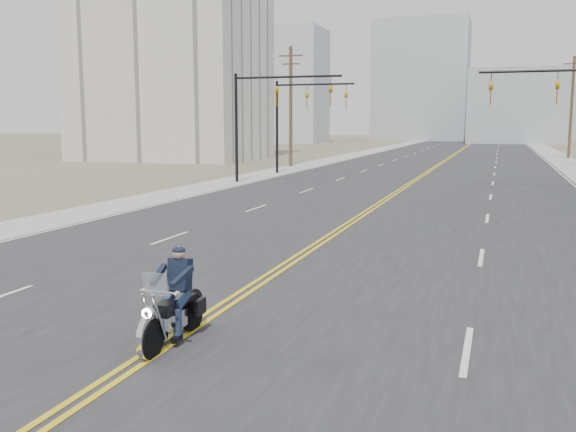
{
  "coord_description": "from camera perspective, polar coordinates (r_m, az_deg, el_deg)",
  "views": [
    {
      "loc": [
        5.39,
        -6.84,
        3.84
      ],
      "look_at": [
        0.55,
        7.8,
        1.6
      ],
      "focal_mm": 40.0,
      "sensor_mm": 36.0,
      "label": 1
    }
  ],
  "objects": [
    {
      "name": "haze_bldg_d",
      "position": [
        148.15,
        11.78,
        11.63
      ],
      "size": [
        20.0,
        15.0,
        26.0
      ],
      "primitive_type": "cube",
      "color": "#ADB2B7",
      "rests_on": "ground"
    },
    {
      "name": "sidewalk_left",
      "position": [
        78.76,
        5.93,
        5.42
      ],
      "size": [
        3.0,
        200.0,
        0.01
      ],
      "primitive_type": "cube",
      "color": "#A5A5A0",
      "rests_on": "ground"
    },
    {
      "name": "haze_bldg_b",
      "position": [
        131.9,
        19.7,
        9.15
      ],
      "size": [
        18.0,
        14.0,
        14.0
      ],
      "primitive_type": "cube",
      "color": "#ADB2B7",
      "rests_on": "ground"
    },
    {
      "name": "traffic_mast_left",
      "position": [
        41.42,
        -2.02,
        9.77
      ],
      "size": [
        7.1,
        0.26,
        7.0
      ],
      "color": "black",
      "rests_on": "ground"
    },
    {
      "name": "motorcyclist",
      "position": [
        11.4,
        -10.26,
        -7.1
      ],
      "size": [
        0.96,
        2.17,
        1.69
      ],
      "primitive_type": null,
      "rotation": [
        0.0,
        0.0,
        3.16
      ],
      "color": "black",
      "rests_on": "ground"
    },
    {
      "name": "apartment_block",
      "position": [
        71.16,
        -10.4,
        17.15
      ],
      "size": [
        18.0,
        14.0,
        30.0
      ],
      "primitive_type": "cube",
      "color": "silver",
      "rests_on": "ground"
    },
    {
      "name": "traffic_mast_right",
      "position": [
        39.02,
        23.9,
        9.17
      ],
      "size": [
        7.1,
        0.26,
        7.0
      ],
      "color": "black",
      "rests_on": "ground"
    },
    {
      "name": "traffic_mast_far",
      "position": [
        49.1,
        0.89,
        9.46
      ],
      "size": [
        6.1,
        0.26,
        7.0
      ],
      "color": "black",
      "rests_on": "ground"
    },
    {
      "name": "sidewalk_right",
      "position": [
        77.17,
        22.91,
        4.76
      ],
      "size": [
        3.0,
        200.0,
        0.01
      ],
      "primitive_type": "cube",
      "color": "#A5A5A0",
      "rests_on": "ground"
    },
    {
      "name": "ground_plane",
      "position": [
        9.52,
        -18.96,
        -16.0
      ],
      "size": [
        400.0,
        400.0,
        0.0
      ],
      "primitive_type": "plane",
      "color": "#776D56",
      "rests_on": "ground"
    },
    {
      "name": "haze_bldg_a",
      "position": [
        128.56,
        -0.03,
        11.45
      ],
      "size": [
        14.0,
        12.0,
        22.0
      ],
      "primitive_type": "cube",
      "color": "#B7BCC6",
      "rests_on": "ground"
    },
    {
      "name": "road",
      "position": [
        77.12,
        14.34,
        5.15
      ],
      "size": [
        20.0,
        200.0,
        0.01
      ],
      "primitive_type": "cube",
      "color": "#303033",
      "rests_on": "ground"
    },
    {
      "name": "utility_pole_e",
      "position": [
        77.19,
        23.9,
        8.96
      ],
      "size": [
        2.2,
        0.3,
        11.0
      ],
      "color": "brown",
      "rests_on": "ground"
    },
    {
      "name": "haze_bldg_f",
      "position": [
        147.68,
        -3.78,
        9.85
      ],
      "size": [
        12.0,
        12.0,
        16.0
      ],
      "primitive_type": "cube",
      "color": "#ADB2B7",
      "rests_on": "ground"
    },
    {
      "name": "utility_pole_left",
      "position": [
        57.7,
        0.24,
        9.88
      ],
      "size": [
        2.2,
        0.3,
        10.5
      ],
      "color": "brown",
      "rests_on": "ground"
    }
  ]
}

